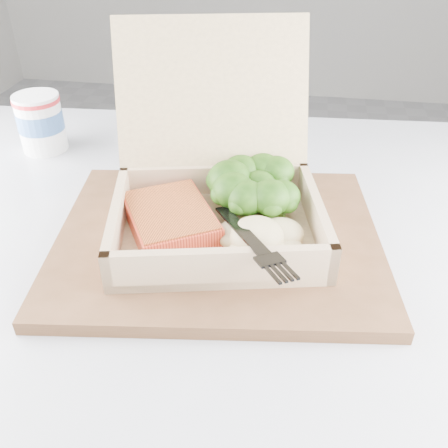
% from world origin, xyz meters
% --- Properties ---
extents(floor, '(4.00, 4.00, 0.00)m').
position_xyz_m(floor, '(0.00, 0.00, 0.00)').
color(floor, '#97979C').
rests_on(floor, ground).
extents(cafe_table, '(0.93, 0.93, 0.76)m').
position_xyz_m(cafe_table, '(-0.24, -0.61, 0.56)').
color(cafe_table, black).
rests_on(cafe_table, floor).
extents(serving_tray, '(0.40, 0.34, 0.02)m').
position_xyz_m(serving_tray, '(-0.22, -0.56, 0.76)').
color(serving_tray, brown).
rests_on(serving_tray, cafe_table).
extents(takeout_container, '(0.28, 0.29, 0.21)m').
position_xyz_m(takeout_container, '(-0.23, -0.53, 0.82)').
color(takeout_container, tan).
rests_on(takeout_container, serving_tray).
extents(salmon_fillet, '(0.13, 0.14, 0.02)m').
position_xyz_m(salmon_fillet, '(-0.27, -0.57, 0.79)').
color(salmon_fillet, '#E94D2D').
rests_on(salmon_fillet, takeout_container).
extents(broccoli_pile, '(0.12, 0.12, 0.04)m').
position_xyz_m(broccoli_pile, '(-0.18, -0.51, 0.80)').
color(broccoli_pile, '#396E18').
rests_on(broccoli_pile, takeout_container).
extents(mashed_potatoes, '(0.09, 0.08, 0.03)m').
position_xyz_m(mashed_potatoes, '(-0.17, -0.59, 0.80)').
color(mashed_potatoes, beige).
rests_on(mashed_potatoes, takeout_container).
extents(plastic_fork, '(0.10, 0.16, 0.02)m').
position_xyz_m(plastic_fork, '(-0.20, -0.58, 0.81)').
color(plastic_fork, black).
rests_on(plastic_fork, mashed_potatoes).
extents(paper_cup, '(0.07, 0.07, 0.09)m').
position_xyz_m(paper_cup, '(-0.53, -0.36, 0.80)').
color(paper_cup, white).
rests_on(paper_cup, cafe_table).
extents(receipt, '(0.08, 0.15, 0.00)m').
position_xyz_m(receipt, '(-0.19, -0.38, 0.76)').
color(receipt, white).
rests_on(receipt, cafe_table).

